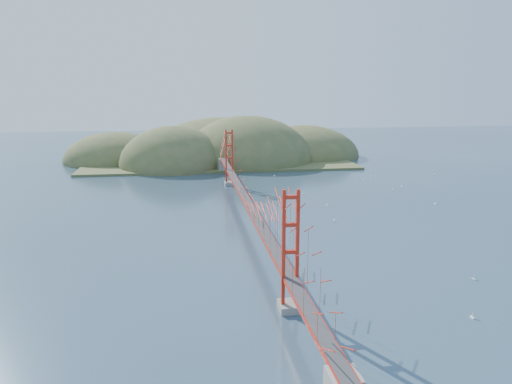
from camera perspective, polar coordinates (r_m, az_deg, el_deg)
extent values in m
plane|color=#2C4358|center=(76.47, -0.92, -3.65)|extent=(320.00, 320.00, 0.00)
cube|color=gray|center=(48.57, 3.83, -12.92)|extent=(2.00, 2.40, 0.70)
cube|color=gray|center=(105.39, -3.05, 0.99)|extent=(2.00, 2.40, 0.70)
cube|color=#B22113|center=(75.63, -0.93, -1.24)|extent=(1.40, 92.00, 0.16)
cube|color=#B22113|center=(75.68, -0.93, -1.39)|extent=(1.33, 92.00, 0.24)
cube|color=#38383A|center=(75.61, -0.93, -1.17)|extent=(1.19, 92.00, 0.03)
cube|color=gray|center=(120.85, -3.78, 3.07)|extent=(2.20, 2.60, 3.30)
cube|color=brown|center=(138.80, -4.38, 3.67)|extent=(70.00, 40.00, 0.60)
ellipsoid|color=brown|center=(130.63, -9.39, 2.89)|extent=(28.00, 28.00, 21.00)
ellipsoid|color=brown|center=(137.65, -0.99, 3.53)|extent=(36.00, 36.00, 25.00)
ellipsoid|color=brown|center=(148.75, 5.52, 4.14)|extent=(32.00, 32.00, 18.00)
ellipsoid|color=brown|center=(143.65, -15.72, 3.44)|extent=(28.00, 28.00, 16.00)
ellipsoid|color=brown|center=(152.79, -4.01, 4.38)|extent=(44.00, 44.00, 22.00)
cube|color=white|center=(117.33, 12.99, 1.70)|extent=(0.53, 0.21, 0.09)
cylinder|color=white|center=(117.28, 13.00, 1.84)|extent=(0.01, 0.01, 0.56)
cube|color=white|center=(78.87, 8.94, -3.26)|extent=(0.32, 0.56, 0.10)
cylinder|color=white|center=(78.79, 8.95, -3.05)|extent=(0.02, 0.02, 0.58)
cube|color=white|center=(108.04, 16.35, 0.63)|extent=(0.33, 0.62, 0.11)
cylinder|color=white|center=(107.98, 16.37, 0.79)|extent=(0.02, 0.02, 0.64)
cube|color=white|center=(103.90, 15.35, 0.23)|extent=(0.51, 0.32, 0.09)
cylinder|color=white|center=(103.84, 15.35, 0.37)|extent=(0.01, 0.01, 0.53)
cube|color=white|center=(60.33, 23.60, -9.11)|extent=(0.38, 0.53, 0.09)
cylinder|color=white|center=(60.23, 23.63, -8.86)|extent=(0.01, 0.01, 0.56)
cube|color=white|center=(115.98, 2.11, 1.90)|extent=(0.62, 0.40, 0.11)
cylinder|color=white|center=(115.92, 2.11, 2.05)|extent=(0.02, 0.02, 0.65)
cube|color=white|center=(124.02, 19.69, 1.86)|extent=(0.52, 0.24, 0.09)
cylinder|color=white|center=(123.98, 19.70, 1.98)|extent=(0.01, 0.01, 0.54)
cube|color=white|center=(96.98, 5.47, -0.22)|extent=(0.65, 0.42, 0.11)
cylinder|color=white|center=(96.91, 5.47, -0.02)|extent=(0.02, 0.02, 0.68)
cube|color=white|center=(51.06, 23.50, -13.02)|extent=(0.20, 0.58, 0.11)
cylinder|color=white|center=(50.94, 23.53, -12.69)|extent=(0.02, 0.02, 0.63)
cube|color=white|center=(88.66, 8.11, -1.49)|extent=(0.36, 0.62, 0.11)
cylinder|color=white|center=(88.58, 8.11, -1.29)|extent=(0.02, 0.02, 0.64)
cube|color=white|center=(96.17, 3.33, -0.30)|extent=(0.56, 0.19, 0.10)
cylinder|color=white|center=(96.10, 3.33, -0.12)|extent=(0.02, 0.02, 0.61)
cube|color=white|center=(113.43, 12.15, 1.39)|extent=(0.28, 0.59, 0.10)
cylinder|color=white|center=(113.37, 12.15, 1.54)|extent=(0.02, 0.02, 0.62)
cube|color=white|center=(94.35, 19.82, -1.26)|extent=(0.23, 0.63, 0.11)
cylinder|color=white|center=(94.27, 19.83, -1.06)|extent=(0.02, 0.02, 0.68)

